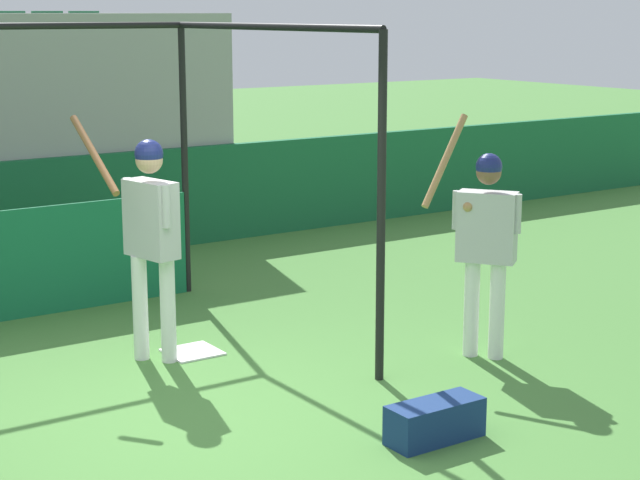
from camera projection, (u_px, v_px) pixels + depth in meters
The scene contains 6 objects.
ground_plane at pixel (189, 425), 7.69m from camera, with size 60.00×60.00×0.00m, color #477F38.
batting_cage at pixel (55, 203), 9.65m from camera, with size 3.39×3.44×2.81m.
home_plate at pixel (192, 352), 9.31m from camera, with size 0.44×0.44×0.02m.
player_batter at pixel (150, 226), 8.88m from camera, with size 0.59×0.93×2.07m.
player_waiting at pixel (485, 235), 8.99m from camera, with size 0.73×0.67×2.06m.
equipment_bag at pixel (435, 421), 7.38m from camera, with size 0.70×0.28×0.28m.
Camera 1 is at (-3.27, -6.53, 2.91)m, focal length 60.00 mm.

